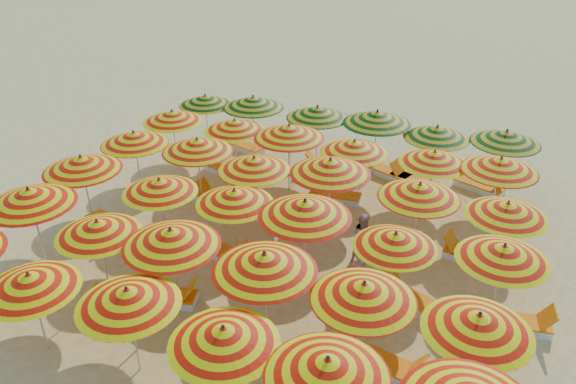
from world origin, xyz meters
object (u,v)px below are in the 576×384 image
at_px(umbrella_3, 224,336).
at_px(umbrella_29, 500,165).
at_px(umbrella_6, 30,197).
at_px(lounger_18, 480,186).
at_px(umbrella_24, 172,116).
at_px(lounger_4, 386,365).
at_px(umbrella_14, 234,197).
at_px(umbrella_16, 395,240).
at_px(umbrella_10, 364,292).
at_px(umbrella_30, 205,100).
at_px(lounger_6, 110,225).
at_px(umbrella_31, 253,102).
at_px(lounger_16, 387,172).
at_px(umbrella_35, 506,137).
at_px(lounger_8, 410,299).
at_px(lounger_14, 243,146).
at_px(umbrella_4, 328,368).
at_px(beachgoer_a, 358,274).
at_px(umbrella_32, 317,112).
at_px(lounger_12, 224,169).
at_px(umbrella_21, 330,167).
at_px(lounger_15, 328,165).
at_px(umbrella_11, 478,323).
at_px(umbrella_17, 503,253).
at_px(lounger_10, 218,200).
at_px(umbrella_20, 254,164).
at_px(umbrella_8, 171,237).
at_px(lounger_7, 220,251).
at_px(umbrella_23, 507,209).
at_px(umbrella_28, 434,157).
at_px(umbrella_13, 160,186).
at_px(umbrella_27, 354,147).
at_px(umbrella_1, 30,282).
at_px(lounger_3, 165,296).
at_px(umbrella_15, 305,209).
at_px(umbrella_9, 265,262).
at_px(umbrella_19, 197,145).
at_px(umbrella_25, 235,125).
at_px(umbrella_33, 377,117).
at_px(umbrella_7, 98,228).
at_px(umbrella_18, 134,138).
at_px(lounger_17, 413,180).
at_px(lounger_13, 334,195).
at_px(beachgoer_b, 364,238).
at_px(umbrella_12, 82,164).
at_px(lounger_2, 125,296).

height_order(umbrella_3, umbrella_29, umbrella_29).
xyz_separation_m(umbrella_6, lounger_18, (10.72, 9.13, -2.04)).
xyz_separation_m(umbrella_24, lounger_4, (9.66, -6.90, -1.86)).
relative_size(umbrella_14, umbrella_16, 1.06).
xyz_separation_m(umbrella_6, umbrella_29, (11.21, 6.86, -0.08)).
relative_size(umbrella_10, umbrella_14, 0.90).
bearing_deg(umbrella_30, lounger_6, -87.84).
height_order(umbrella_31, lounger_16, umbrella_31).
distance_m(umbrella_31, umbrella_35, 9.00).
distance_m(lounger_6, lounger_8, 9.26).
xyz_separation_m(umbrella_29, lounger_14, (-9.58, 2.19, -1.96)).
relative_size(umbrella_4, umbrella_10, 1.08).
bearing_deg(beachgoer_a, umbrella_32, 119.56).
bearing_deg(lounger_12, umbrella_21, 169.20).
xyz_separation_m(umbrella_31, lounger_15, (3.07, -0.14, -1.99)).
relative_size(umbrella_11, umbrella_17, 1.00).
relative_size(umbrella_4, lounger_10, 1.49).
bearing_deg(umbrella_21, umbrella_20, -170.50).
bearing_deg(umbrella_10, lounger_4, 10.57).
xyz_separation_m(umbrella_16, umbrella_17, (2.41, 0.30, 0.09)).
distance_m(umbrella_8, lounger_7, 3.16).
xyz_separation_m(umbrella_8, umbrella_23, (7.13, 4.67, -0.19)).
height_order(umbrella_28, umbrella_35, umbrella_35).
relative_size(umbrella_13, lounger_15, 1.50).
xyz_separation_m(umbrella_24, umbrella_27, (6.82, -0.12, 0.03)).
bearing_deg(umbrella_1, lounger_10, 87.10).
bearing_deg(lounger_3, umbrella_15, 22.56).
relative_size(umbrella_9, lounger_3, 1.66).
height_order(umbrella_19, lounger_15, umbrella_19).
height_order(umbrella_1, umbrella_25, umbrella_25).
height_order(umbrella_15, umbrella_33, umbrella_15).
height_order(umbrella_7, umbrella_18, umbrella_18).
distance_m(lounger_15, lounger_17, 3.17).
relative_size(umbrella_10, lounger_13, 1.41).
bearing_deg(umbrella_21, lounger_4, -58.20).
bearing_deg(lounger_14, umbrella_6, 96.20).
distance_m(umbrella_30, beachgoer_b, 9.50).
relative_size(umbrella_30, lounger_8, 1.32).
bearing_deg(umbrella_32, umbrella_33, 1.03).
xyz_separation_m(umbrella_8, umbrella_12, (-4.59, 2.35, -0.01)).
bearing_deg(umbrella_3, umbrella_31, 112.98).
bearing_deg(umbrella_12, umbrella_4, -26.93).
bearing_deg(umbrella_3, lounger_16, 87.63).
distance_m(umbrella_1, lounger_2, 2.83).
xyz_separation_m(umbrella_23, beachgoer_a, (-3.20, -2.40, -1.32)).
distance_m(umbrella_8, umbrella_33, 9.41).
bearing_deg(umbrella_28, umbrella_19, -162.46).
bearing_deg(lounger_15, lounger_2, 61.28).
xyz_separation_m(lounger_14, beachgoer_b, (6.45, -5.45, 0.59)).
height_order(umbrella_9, umbrella_11, umbrella_9).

